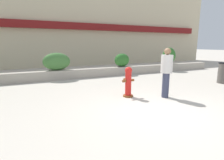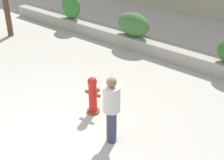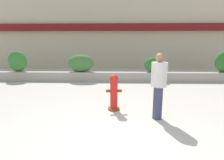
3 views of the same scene
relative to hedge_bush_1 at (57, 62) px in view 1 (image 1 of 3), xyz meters
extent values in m
plane|color=beige|center=(1.93, -6.00, -0.96)|extent=(120.00, 120.00, 0.00)
cube|color=beige|center=(1.93, 6.00, 3.04)|extent=(30.00, 1.00, 8.00)
cube|color=maroon|center=(1.93, 5.32, 2.40)|extent=(27.00, 0.36, 0.56)
cube|color=#ADA393|center=(1.93, 0.00, -0.71)|extent=(18.00, 0.70, 0.50)
ellipsoid|color=#427538|center=(0.00, 0.00, 0.00)|extent=(1.41, 0.70, 0.92)
ellipsoid|color=#2D6B28|center=(3.91, 0.00, -0.06)|extent=(0.97, 0.63, 0.81)
ellipsoid|color=#2D6B28|center=(7.67, 0.00, 0.11)|extent=(1.08, 0.59, 1.14)
cylinder|color=brown|center=(1.88, -4.38, -0.93)|extent=(0.38, 0.38, 0.06)
cylinder|color=red|center=(1.88, -4.38, -0.48)|extent=(0.24, 0.24, 0.85)
sphere|color=red|center=(1.88, -4.38, -0.01)|extent=(0.25, 0.25, 0.25)
cylinder|color=brown|center=(1.86, -4.20, -0.37)|extent=(0.12, 0.15, 0.11)
cylinder|color=brown|center=(2.05, -4.37, -0.37)|extent=(0.13, 0.10, 0.09)
cylinder|color=brown|center=(1.70, -4.40, -0.37)|extent=(0.13, 0.10, 0.09)
cylinder|color=#383D56|center=(3.04, -4.99, -0.52)|extent=(0.34, 0.34, 0.88)
cylinder|color=silver|center=(3.04, -4.99, 0.23)|extent=(0.56, 0.56, 0.62)
sphere|color=#8C6647|center=(3.04, -4.99, 0.65)|extent=(0.23, 0.23, 0.23)
cylinder|color=#56514C|center=(7.23, -4.31, -0.49)|extent=(0.52, 0.52, 0.95)
camera|label=1|loc=(-1.16, -9.66, 0.87)|focal=28.00mm
camera|label=2|loc=(6.80, -9.52, 3.95)|focal=50.00mm
camera|label=3|loc=(1.97, -9.40, 0.95)|focal=28.00mm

